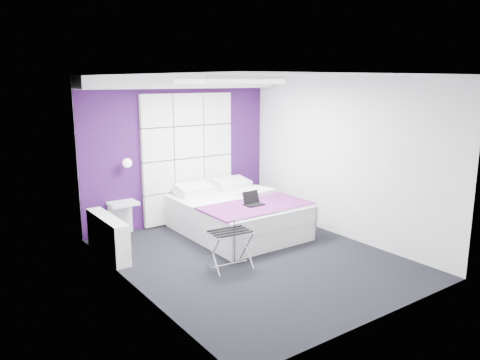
# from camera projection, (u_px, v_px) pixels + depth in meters

# --- Properties ---
(floor) EXTENTS (4.40, 4.40, 0.00)m
(floor) POSITION_uv_depth(u_px,v_px,m) (254.00, 258.00, 6.81)
(floor) COLOR black
(floor) RESTS_ON ground
(ceiling) EXTENTS (4.40, 4.40, 0.00)m
(ceiling) POSITION_uv_depth(u_px,v_px,m) (255.00, 75.00, 6.27)
(ceiling) COLOR white
(ceiling) RESTS_ON wall_back
(wall_back) EXTENTS (3.60, 0.00, 3.60)m
(wall_back) POSITION_uv_depth(u_px,v_px,m) (179.00, 151.00, 8.29)
(wall_back) COLOR silver
(wall_back) RESTS_ON floor
(wall_left) EXTENTS (0.00, 4.40, 4.40)m
(wall_left) POSITION_uv_depth(u_px,v_px,m) (133.00, 187.00, 5.52)
(wall_left) COLOR silver
(wall_left) RESTS_ON floor
(wall_right) EXTENTS (0.00, 4.40, 4.40)m
(wall_right) POSITION_uv_depth(u_px,v_px,m) (343.00, 158.00, 7.56)
(wall_right) COLOR silver
(wall_right) RESTS_ON floor
(accent_wall) EXTENTS (3.58, 0.02, 2.58)m
(accent_wall) POSITION_uv_depth(u_px,v_px,m) (180.00, 151.00, 8.29)
(accent_wall) COLOR #341046
(accent_wall) RESTS_ON wall_back
(soffit) EXTENTS (3.58, 0.50, 0.20)m
(soffit) POSITION_uv_depth(u_px,v_px,m) (184.00, 82.00, 7.84)
(soffit) COLOR white
(soffit) RESTS_ON wall_back
(headboard) EXTENTS (1.80, 0.08, 2.30)m
(headboard) POSITION_uv_depth(u_px,v_px,m) (189.00, 158.00, 8.36)
(headboard) COLOR white
(headboard) RESTS_ON wall_back
(skylight) EXTENTS (1.36, 0.86, 0.12)m
(skylight) POSITION_uv_depth(u_px,v_px,m) (230.00, 79.00, 6.76)
(skylight) COLOR white
(skylight) RESTS_ON ceiling
(wall_lamp) EXTENTS (0.15, 0.15, 0.15)m
(wall_lamp) POSITION_uv_depth(u_px,v_px,m) (126.00, 163.00, 7.60)
(wall_lamp) COLOR white
(wall_lamp) RESTS_ON wall_back
(radiator) EXTENTS (0.22, 1.20, 0.60)m
(radiator) POSITION_uv_depth(u_px,v_px,m) (108.00, 236.00, 6.83)
(radiator) COLOR white
(radiator) RESTS_ON floor
(bed) EXTENTS (1.75, 2.11, 0.74)m
(bed) POSITION_uv_depth(u_px,v_px,m) (237.00, 215.00, 7.88)
(bed) COLOR white
(bed) RESTS_ON floor
(nightstand) EXTENTS (0.46, 0.35, 0.05)m
(nightstand) POSITION_uv_depth(u_px,v_px,m) (123.00, 203.00, 7.65)
(nightstand) COLOR white
(nightstand) RESTS_ON wall_back
(luggage_rack) EXTENTS (0.54, 0.40, 0.53)m
(luggage_rack) POSITION_uv_depth(u_px,v_px,m) (230.00, 249.00, 6.39)
(luggage_rack) COLOR silver
(luggage_rack) RESTS_ON floor
(laptop) EXTENTS (0.30, 0.22, 0.22)m
(laptop) POSITION_uv_depth(u_px,v_px,m) (252.00, 201.00, 7.41)
(laptop) COLOR black
(laptop) RESTS_ON bed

